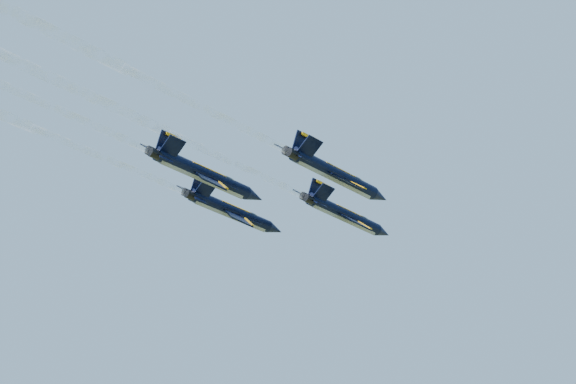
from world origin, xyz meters
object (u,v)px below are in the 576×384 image
Objects in this scene: jet_slot at (206,175)px; jet_left at (233,212)px; jet_lead at (346,215)px; jet_right at (337,175)px.

jet_left is at bearing 130.99° from jet_slot.
jet_lead is 1.00× the size of jet_slot.
jet_right is (7.28, -13.46, 0.00)m from jet_lead.
jet_lead and jet_right have the same top height.
jet_left is at bearing -177.49° from jet_right.
jet_left is (-10.85, -9.85, 0.00)m from jet_lead.
jet_left is at bearing -123.98° from jet_lead.
jet_slot is at bearing -49.01° from jet_left.
jet_lead is at bearing 56.02° from jet_left.
jet_slot is at bearing -87.71° from jet_lead.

